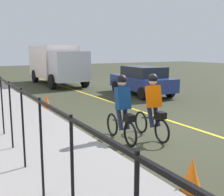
{
  "coord_description": "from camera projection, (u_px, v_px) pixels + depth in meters",
  "views": [
    {
      "loc": [
        -6.32,
        4.9,
        2.46
      ],
      "look_at": [
        0.98,
        0.7,
        1.0
      ],
      "focal_mm": 44.52,
      "sensor_mm": 36.0,
      "label": 1
    }
  ],
  "objects": [
    {
      "name": "traffic_cone_near",
      "position": [
        47.0,
        102.0,
        11.68
      ],
      "size": [
        0.36,
        0.36,
        0.57
      ],
      "primitive_type": "cone",
      "color": "#F84D10",
      "rests_on": "ground"
    },
    {
      "name": "iron_fence",
      "position": [
        5.0,
        98.0,
        7.0
      ],
      "size": [
        21.85,
        0.04,
        1.6
      ],
      "color": "black",
      "rests_on": "sidewalk"
    },
    {
      "name": "lane_line_centre",
      "position": [
        188.0,
        127.0,
        9.01
      ],
      "size": [
        36.0,
        0.12,
        0.01
      ],
      "primitive_type": "cube",
      "color": "yellow",
      "rests_on": "ground"
    },
    {
      "name": "sidewalk",
      "position": [
        34.0,
        152.0,
        6.54
      ],
      "size": [
        40.0,
        3.2,
        0.15
      ],
      "primitive_type": "cube",
      "color": "gray",
      "rests_on": "ground"
    },
    {
      "name": "traffic_cone_far",
      "position": [
        192.0,
        174.0,
        4.87
      ],
      "size": [
        0.36,
        0.36,
        0.61
      ],
      "primitive_type": "cone",
      "color": "orange",
      "rests_on": "ground"
    },
    {
      "name": "box_truck_background",
      "position": [
        56.0,
        63.0,
        20.03
      ],
      "size": [
        6.73,
        2.59,
        2.78
      ],
      "rotation": [
        0.0,
        0.0,
        3.13
      ],
      "color": "silver",
      "rests_on": "ground"
    },
    {
      "name": "cyclist_lead",
      "position": [
        153.0,
        107.0,
        7.67
      ],
      "size": [
        1.71,
        0.38,
        1.83
      ],
      "rotation": [
        0.0,
        0.0,
        -0.07
      ],
      "color": "black",
      "rests_on": "ground"
    },
    {
      "name": "patrol_sedan",
      "position": [
        142.0,
        80.0,
        15.38
      ],
      "size": [
        4.53,
        2.2,
        1.58
      ],
      "rotation": [
        0.0,
        0.0,
        -0.08
      ],
      "color": "navy",
      "rests_on": "ground"
    },
    {
      "name": "ground_plane",
      "position": [
        149.0,
        134.0,
        8.23
      ],
      "size": [
        80.0,
        80.0,
        0.0
      ],
      "primitive_type": "plane",
      "color": "#333424"
    },
    {
      "name": "cyclist_follow",
      "position": [
        122.0,
        109.0,
        7.4
      ],
      "size": [
        1.71,
        0.38,
        1.83
      ],
      "rotation": [
        0.0,
        0.0,
        -0.07
      ],
      "color": "black",
      "rests_on": "ground"
    }
  ]
}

